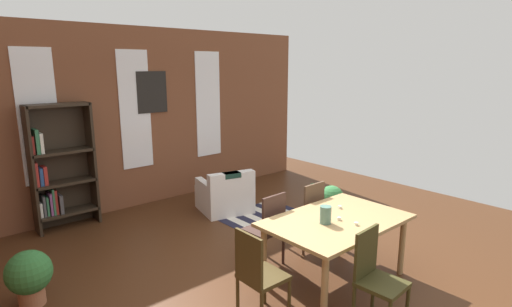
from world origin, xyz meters
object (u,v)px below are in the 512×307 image
Objects in this scene: vase_on_table at (325,215)px; dining_table at (336,226)px; dining_chair_far_left at (267,227)px; potted_plant_corner at (314,194)px; bookshelf_tall at (58,169)px; potted_plant_window at (331,200)px; dining_chair_far_right at (307,213)px; potted_plant_by_shelf at (29,275)px; dining_chair_head_left at (258,273)px; dining_chair_near_left at (375,275)px; armchair_white at (225,195)px.

dining_table is at bearing 0.00° from vase_on_table.
dining_chair_far_left is 2.37m from potted_plant_corner.
bookshelf_tall is 4.19m from potted_plant_corner.
potted_plant_window is (-0.16, -0.51, 0.05)m from potted_plant_corner.
vase_on_table is at bearing -77.80° from dining_chair_far_left.
dining_chair_far_right is 1.59× the size of potted_plant_by_shelf.
potted_plant_corner is (2.93, 1.82, -0.28)m from dining_chair_head_left.
potted_plant_by_shelf is at bearing 174.08° from potted_plant_window.
potted_plant_corner is at bearing 26.72° from dining_chair_far_left.
dining_chair_near_left is 2.25× the size of potted_plant_corner.
dining_chair_far_left is at bearing -153.28° from potted_plant_corner.
bookshelf_tall reaches higher than dining_chair_near_left.
potted_plant_by_shelf reaches higher than potted_plant_window.
dining_chair_far_right is 0.73m from dining_chair_far_left.
dining_chair_far_left is at bearing 179.99° from dining_chair_far_right.
dining_chair_far_right is at bearing -155.81° from potted_plant_window.
vase_on_table is 0.85m from dining_chair_near_left.
potted_plant_by_shelf is (-1.61, 1.76, -0.18)m from dining_chair_head_left.
dining_chair_near_left is 0.50× the size of bookshelf_tall.
armchair_white is 1.85× the size of potted_plant_window.
dining_chair_head_left is 1.59× the size of potted_plant_by_shelf.
dining_chair_far_right and dining_chair_near_left have the same top height.
dining_chair_far_left is at bearing -22.33° from potted_plant_by_shelf.
vase_on_table is at bearing -65.24° from bookshelf_tall.
potted_plant_window is at bearing 46.70° from dining_chair_near_left.
potted_plant_by_shelf is 4.54m from potted_plant_corner.
dining_chair_near_left is 4.77m from bookshelf_tall.
bookshelf_tall is at bearing 114.76° from vase_on_table.
armchair_white reaches higher than potted_plant_corner.
dining_chair_far_left is at bearing 42.73° from dining_chair_head_left.
dining_chair_head_left is at bearing 179.97° from dining_table.
potted_plant_by_shelf is at bearing -113.96° from bookshelf_tall.
dining_chair_far_right is 2.25× the size of potted_plant_corner.
dining_chair_far_left is at bearing -164.35° from potted_plant_window.
dining_table is 1.68× the size of armchair_white.
armchair_white is (0.40, 2.66, -0.40)m from dining_table.
potted_plant_corner is at bearing 72.74° from potted_plant_window.
potted_plant_by_shelf is (-3.19, -0.90, 0.06)m from armchair_white.
dining_chair_near_left is (-0.37, -0.76, -0.16)m from dining_table.
vase_on_table is 0.85m from dining_chair_far_left.
potted_plant_window is (3.50, -2.42, -0.65)m from bookshelf_tall.
armchair_white reaches higher than potted_plant_window.
potted_plant_corner is (2.11, 2.58, -0.28)m from dining_chair_near_left.
potted_plant_window is at bearing 36.32° from vase_on_table.
vase_on_table reaches higher than dining_table.
bookshelf_tall is at bearing 145.30° from potted_plant_window.
vase_on_table reaches higher than dining_chair_far_left.
dining_chair_far_left is at bearing 89.70° from dining_chair_near_left.
dining_chair_head_left reaches higher than potted_plant_corner.
dining_chair_near_left is at bearing -90.30° from dining_chair_far_left.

